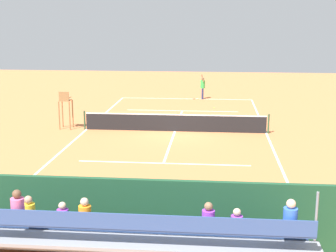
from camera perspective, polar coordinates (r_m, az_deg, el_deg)
name	(u,v)px	position (r m, az deg, el deg)	size (l,w,h in m)	color
ground_plane	(175,131)	(26.92, 0.81, -0.63)	(60.00, 60.00, 0.00)	#D17542
court_line_markings	(175,131)	(26.96, 0.82, -0.61)	(10.10, 22.20, 0.01)	white
tennis_net	(175,122)	(26.81, 0.81, 0.41)	(10.30, 0.10, 1.07)	black
backdrop_wall	(133,214)	(13.35, -4.16, -10.28)	(18.00, 0.16, 2.00)	#1E4C2D
bleacher_stand	(122,238)	(12.14, -5.42, -12.95)	(9.06, 2.40, 2.48)	gray
umpire_chair	(65,106)	(27.92, -11.96, 2.33)	(0.67, 0.67, 2.14)	olive
courtside_bench	(204,221)	(14.03, 4.24, -11.07)	(1.80, 0.40, 0.93)	#33383D
equipment_bag	(137,233)	(14.23, -3.66, -12.39)	(0.90, 0.36, 0.36)	black
tennis_player	(203,86)	(37.51, 4.09, 4.71)	(0.38, 0.54, 1.93)	navy
tennis_racket	(197,99)	(37.67, 3.40, 3.22)	(0.55, 0.47, 0.03)	black
tennis_ball_near	(214,108)	(33.88, 5.43, 2.14)	(0.07, 0.07, 0.07)	#CCDB33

